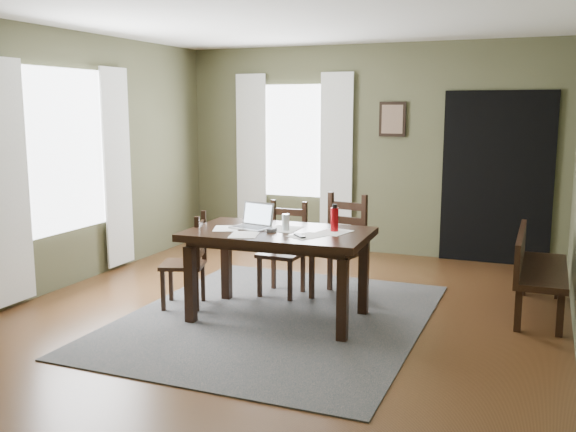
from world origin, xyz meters
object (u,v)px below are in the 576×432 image
at_px(bench, 534,265).
at_px(water_bottle, 334,219).
at_px(dining_table, 279,242).
at_px(chair_end, 188,262).
at_px(laptop, 254,221).
at_px(chair_back_right, 340,248).
at_px(chair_back_left, 284,250).

xyz_separation_m(bench, water_bottle, (-1.66, -0.88, 0.47)).
height_order(dining_table, chair_end, chair_end).
bearing_deg(laptop, water_bottle, 20.13).
relative_size(chair_back_right, water_bottle, 4.22).
distance_m(chair_back_right, water_bottle, 0.84).
height_order(chair_end, chair_back_right, chair_back_right).
distance_m(chair_end, chair_back_right, 1.51).
distance_m(laptop, water_bottle, 0.74).
xyz_separation_m(bench, laptop, (-2.39, -0.99, 0.41)).
bearing_deg(chair_back_right, dining_table, -97.93).
bearing_deg(chair_back_left, chair_back_right, 14.94).
height_order(chair_back_right, water_bottle, water_bottle).
xyz_separation_m(dining_table, bench, (2.13, 1.03, -0.25)).
height_order(dining_table, laptop, laptop).
xyz_separation_m(dining_table, water_bottle, (0.47, 0.15, 0.21)).
relative_size(chair_back_left, chair_back_right, 0.91).
bearing_deg(laptop, chair_back_left, 101.11).
relative_size(dining_table, chair_back_right, 1.60).
height_order(dining_table, chair_back_right, chair_back_right).
bearing_deg(dining_table, chair_end, 178.20).
relative_size(chair_back_left, laptop, 2.47).
bearing_deg(bench, dining_table, 115.88).
distance_m(chair_end, water_bottle, 1.50).
bearing_deg(chair_back_right, water_bottle, -65.20).
relative_size(chair_back_right, laptop, 2.71).
relative_size(dining_table, chair_end, 1.82).
height_order(chair_end, water_bottle, water_bottle).
height_order(chair_end, laptop, laptop).
distance_m(dining_table, bench, 2.38).
bearing_deg(water_bottle, dining_table, -162.16).
xyz_separation_m(chair_end, bench, (3.06, 1.04, 0.01)).
relative_size(dining_table, bench, 1.20).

